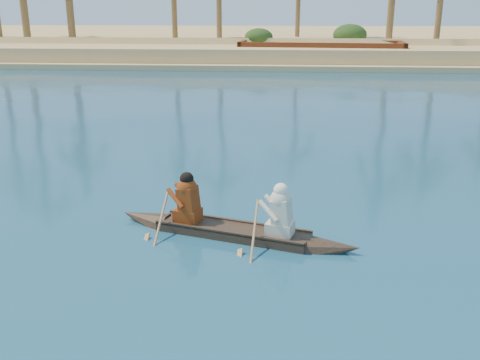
# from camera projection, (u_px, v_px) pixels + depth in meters

# --- Properties ---
(ground) EXTENTS (160.00, 160.00, 0.00)m
(ground) POSITION_uv_depth(u_px,v_px,m) (100.00, 170.00, 13.43)
(ground) COLOR navy
(ground) RESTS_ON ground
(sandy_embankment) EXTENTS (150.00, 51.00, 1.50)m
(sandy_embankment) POSITION_uv_depth(u_px,v_px,m) (241.00, 41.00, 57.75)
(sandy_embankment) COLOR #DFB67D
(sandy_embankment) RESTS_ON ground
(shrub_cluster) EXTENTS (100.00, 6.00, 2.40)m
(shrub_cluster) POSITION_uv_depth(u_px,v_px,m) (227.00, 43.00, 42.95)
(shrub_cluster) COLOR #243714
(shrub_cluster) RESTS_ON ground
(canoe) EXTENTS (4.52, 1.87, 1.25)m
(canoe) POSITION_uv_depth(u_px,v_px,m) (232.00, 223.00, 9.48)
(canoe) COLOR #3D2E21
(canoe) RESTS_ON ground
(barge_mid) EXTENTS (11.79, 4.71, 1.92)m
(barge_mid) POSITION_uv_depth(u_px,v_px,m) (320.00, 55.00, 38.30)
(barge_mid) COLOR maroon
(barge_mid) RESTS_ON ground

